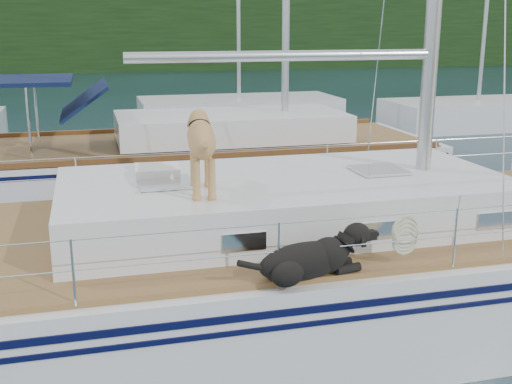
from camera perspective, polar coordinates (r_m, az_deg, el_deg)
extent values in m
plane|color=black|center=(7.98, -3.18, -11.78)|extent=(120.00, 120.00, 0.00)
cube|color=black|center=(52.03, -13.56, 13.69)|extent=(90.00, 3.00, 6.00)
cube|color=#595147|center=(53.31, -13.44, 11.12)|extent=(92.00, 1.00, 1.20)
cube|color=white|center=(7.77, -3.23, -8.48)|extent=(12.00, 3.80, 1.40)
cube|color=olive|center=(7.51, -3.31, -3.35)|extent=(11.52, 3.50, 0.06)
cube|color=white|center=(7.61, 2.57, -0.70)|extent=(5.20, 2.50, 0.55)
cylinder|color=silver|center=(7.35, 2.72, 12.00)|extent=(3.60, 0.12, 0.12)
cylinder|color=silver|center=(5.71, 0.11, -2.98)|extent=(10.56, 0.01, 0.01)
cylinder|color=silver|center=(9.03, -5.58, 3.56)|extent=(10.56, 0.01, 0.01)
cube|color=#2132D3|center=(8.74, -6.40, -0.45)|extent=(0.77, 0.67, 0.05)
cube|color=white|center=(7.63, -8.77, 1.80)|extent=(0.53, 0.44, 0.13)
torus|color=beige|center=(6.39, 13.14, -3.33)|extent=(0.38, 0.13, 0.37)
cube|color=white|center=(13.77, -7.08, 1.55)|extent=(11.00, 3.50, 1.30)
cube|color=olive|center=(13.63, -7.16, 4.21)|extent=(10.56, 3.29, 0.06)
cube|color=white|center=(13.78, -2.24, 5.90)|extent=(4.80, 2.30, 0.55)
cube|color=#0D1738|center=(13.42, -21.20, 9.21)|extent=(2.40, 2.30, 0.08)
cube|color=white|center=(23.84, -1.52, 7.08)|extent=(7.20, 3.00, 1.10)
cube|color=white|center=(24.28, 19.05, 6.43)|extent=(6.40, 3.00, 1.10)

